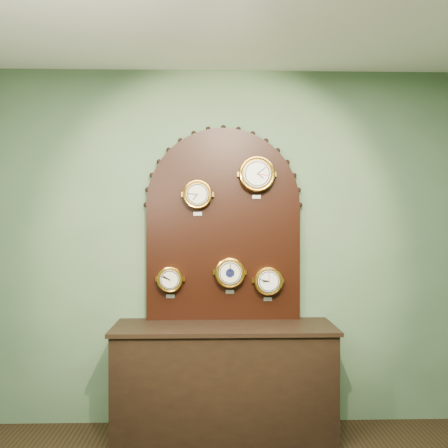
{
  "coord_description": "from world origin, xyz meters",
  "views": [
    {
      "loc": [
        -0.1,
        -1.29,
        1.61
      ],
      "look_at": [
        0.0,
        2.25,
        1.58
      ],
      "focal_mm": 38.23,
      "sensor_mm": 36.0,
      "label": 1
    }
  ],
  "objects_px": {
    "barometer": "(230,273)",
    "display_board": "(223,218)",
    "arabic_clock": "(257,174)",
    "tide_clock": "(268,281)",
    "hygrometer": "(170,279)",
    "shop_counter": "(224,383)",
    "roman_clock": "(198,194)"
  },
  "relations": [
    {
      "from": "display_board",
      "to": "barometer",
      "type": "xyz_separation_m",
      "value": [
        0.05,
        -0.07,
        -0.42
      ]
    },
    {
      "from": "arabic_clock",
      "to": "barometer",
      "type": "xyz_separation_m",
      "value": [
        -0.21,
        0.0,
        -0.76
      ]
    },
    {
      "from": "roman_clock",
      "to": "tide_clock",
      "type": "xyz_separation_m",
      "value": [
        0.55,
        0.0,
        -0.67
      ]
    },
    {
      "from": "display_board",
      "to": "hygrometer",
      "type": "distance_m",
      "value": 0.63
    },
    {
      "from": "arabic_clock",
      "to": "barometer",
      "type": "relative_size",
      "value": 1.14
    },
    {
      "from": "roman_clock",
      "to": "hygrometer",
      "type": "xyz_separation_m",
      "value": [
        -0.21,
        0.0,
        -0.65
      ]
    },
    {
      "from": "arabic_clock",
      "to": "tide_clock",
      "type": "distance_m",
      "value": 0.83
    },
    {
      "from": "arabic_clock",
      "to": "display_board",
      "type": "bearing_deg",
      "value": 165.3
    },
    {
      "from": "hygrometer",
      "to": "arabic_clock",
      "type": "bearing_deg",
      "value": -0.17
    },
    {
      "from": "roman_clock",
      "to": "barometer",
      "type": "height_order",
      "value": "roman_clock"
    },
    {
      "from": "display_board",
      "to": "arabic_clock",
      "type": "distance_m",
      "value": 0.43
    },
    {
      "from": "barometer",
      "to": "roman_clock",
      "type": "bearing_deg",
      "value": 179.91
    },
    {
      "from": "display_board",
      "to": "barometer",
      "type": "height_order",
      "value": "display_board"
    },
    {
      "from": "hygrometer",
      "to": "barometer",
      "type": "height_order",
      "value": "barometer"
    },
    {
      "from": "shop_counter",
      "to": "display_board",
      "type": "xyz_separation_m",
      "value": [
        0.0,
        0.22,
        1.23
      ]
    },
    {
      "from": "arabic_clock",
      "to": "barometer",
      "type": "bearing_deg",
      "value": 179.76
    },
    {
      "from": "roman_clock",
      "to": "display_board",
      "type": "bearing_deg",
      "value": 18.34
    },
    {
      "from": "arabic_clock",
      "to": "barometer",
      "type": "distance_m",
      "value": 0.79
    },
    {
      "from": "roman_clock",
      "to": "barometer",
      "type": "distance_m",
      "value": 0.65
    },
    {
      "from": "hygrometer",
      "to": "display_board",
      "type": "bearing_deg",
      "value": 9.06
    },
    {
      "from": "barometer",
      "to": "tide_clock",
      "type": "distance_m",
      "value": 0.3
    },
    {
      "from": "display_board",
      "to": "arabic_clock",
      "type": "height_order",
      "value": "display_board"
    },
    {
      "from": "shop_counter",
      "to": "roman_clock",
      "type": "height_order",
      "value": "roman_clock"
    },
    {
      "from": "display_board",
      "to": "hygrometer",
      "type": "height_order",
      "value": "display_board"
    },
    {
      "from": "display_board",
      "to": "hygrometer",
      "type": "relative_size",
      "value": 6.12
    },
    {
      "from": "shop_counter",
      "to": "display_board",
      "type": "distance_m",
      "value": 1.25
    },
    {
      "from": "roman_clock",
      "to": "arabic_clock",
      "type": "height_order",
      "value": "arabic_clock"
    },
    {
      "from": "shop_counter",
      "to": "hygrometer",
      "type": "relative_size",
      "value": 6.4
    },
    {
      "from": "display_board",
      "to": "roman_clock",
      "type": "bearing_deg",
      "value": -161.66
    },
    {
      "from": "shop_counter",
      "to": "roman_clock",
      "type": "distance_m",
      "value": 1.43
    },
    {
      "from": "barometer",
      "to": "display_board",
      "type": "bearing_deg",
      "value": 126.39
    },
    {
      "from": "shop_counter",
      "to": "hygrometer",
      "type": "bearing_deg",
      "value": 159.53
    }
  ]
}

